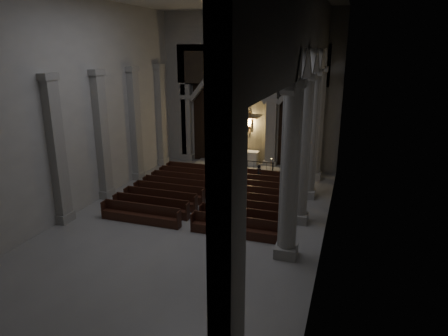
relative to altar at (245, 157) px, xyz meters
name	(u,v)px	position (x,y,z in m)	size (l,w,h in m)	color
room	(193,81)	(0.18, -11.16, 6.90)	(24.00, 24.10, 12.00)	gray
sanctuary_wall	(250,83)	(0.18, 0.37, 5.91)	(14.00, 0.77, 12.00)	gray
right_arcade	(306,77)	(5.68, -9.83, 7.12)	(1.00, 24.00, 12.00)	gray
left_pilasters	(120,131)	(-6.57, -7.66, 3.21)	(0.60, 13.00, 8.03)	gray
sanctuary_step	(245,167)	(0.18, -0.56, -0.63)	(8.50, 2.60, 0.15)	gray
altar	(245,157)	(0.00, 0.00, 0.00)	(2.17, 0.87, 1.10)	silver
altar_rail	(242,164)	(0.18, -1.73, -0.05)	(4.99, 0.09, 0.98)	black
candle_stand_left	(208,165)	(-2.53, -1.95, -0.37)	(0.21, 0.21, 1.24)	#B47937
candle_stand_right	(271,171)	(2.55, -2.06, -0.33)	(0.23, 0.23, 1.38)	#B47937
pews	(213,197)	(0.18, -8.35, -0.36)	(10.09, 8.74, 1.04)	black
worshipper	(259,174)	(2.08, -4.03, -0.02)	(0.50, 0.33, 1.37)	black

